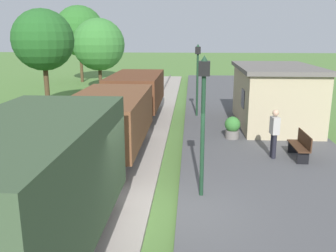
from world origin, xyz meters
TOP-DOWN VIEW (x-y plane):
  - ground_plane at (0.00, 0.00)m, footprint 160.00×160.00m
  - platform_slab at (3.20, 0.00)m, footprint 6.00×60.00m
  - track_ballast at (-2.40, 0.00)m, footprint 3.80×60.00m
  - rail_near at (-1.68, 0.00)m, footprint 0.07×60.00m
  - rail_far at (-3.12, 0.00)m, footprint 0.07×60.00m
  - freight_train at (-2.40, 3.86)m, footprint 2.50×19.40m
  - station_hut at (4.40, 9.12)m, footprint 3.50×5.80m
  - bench_near_hut at (4.31, 4.23)m, footprint 0.42×1.50m
  - person_waiting at (3.38, 4.24)m, footprint 0.29×0.41m
  - potted_planter at (2.22, 6.60)m, footprint 0.64×0.64m
  - lamp_post_near at (0.81, 1.02)m, footprint 0.28×0.28m
  - lamp_post_far at (0.81, 10.83)m, footprint 0.28×0.28m
  - tree_trackside_far at (-7.84, 12.49)m, footprint 3.43×3.43m
  - tree_field_left at (-6.68, 20.49)m, footprint 4.00×4.00m
  - tree_field_distant at (-9.80, 25.94)m, footprint 4.53×4.53m

SIDE VIEW (x-z plane):
  - ground_plane at x=0.00m, z-range 0.00..0.00m
  - track_ballast at x=-2.40m, z-range 0.00..0.12m
  - platform_slab at x=3.20m, z-range 0.00..0.25m
  - rail_near at x=-1.68m, z-range 0.12..0.26m
  - rail_far at x=-3.12m, z-range 0.12..0.26m
  - bench_near_hut at x=4.31m, z-range 0.27..1.18m
  - potted_planter at x=2.22m, z-range 0.26..1.18m
  - person_waiting at x=3.38m, z-range 0.33..2.04m
  - freight_train at x=-2.40m, z-range 0.15..2.87m
  - station_hut at x=4.40m, z-range 0.26..3.04m
  - lamp_post_near at x=0.81m, z-range 0.95..4.65m
  - lamp_post_far at x=0.81m, z-range 0.95..4.65m
  - tree_field_left at x=-6.68m, z-range 0.80..6.43m
  - tree_trackside_far at x=-7.84m, z-range 1.18..7.01m
  - tree_field_distant at x=-9.80m, z-range 1.20..8.14m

